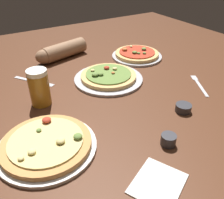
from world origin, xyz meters
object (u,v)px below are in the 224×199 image
pizza_plate_side (108,77)px  fork_left (199,85)px  diner_arm (60,51)px  ramekin_butter (168,140)px  pizza_plate_near (47,144)px  knife_right (34,81)px  ramekin_sauce (183,108)px  pizza_plate_far (137,55)px  napkin_folded (158,183)px  beer_mug_amber (39,87)px

pizza_plate_side → fork_left: 0.43m
diner_arm → ramekin_butter: bearing=-87.6°
pizza_plate_near → knife_right: 0.49m
ramekin_butter → knife_right: ramekin_butter is taller
ramekin_butter → ramekin_sauce: bearing=31.7°
pizza_plate_side → knife_right: bearing=151.3°
pizza_plate_far → pizza_plate_near: bearing=-146.4°
ramekin_sauce → napkin_folded: 0.38m
pizza_plate_far → ramekin_sauce: pizza_plate_far is taller
ramekin_butter → napkin_folded: (-0.13, -0.11, -0.01)m
pizza_plate_near → beer_mug_amber: beer_mug_amber is taller
beer_mug_amber → knife_right: (0.02, 0.20, -0.07)m
ramekin_sauce → knife_right: (-0.43, 0.55, -0.01)m
pizza_plate_near → ramekin_sauce: bearing=-8.3°
fork_left → knife_right: size_ratio=0.96×
pizza_plate_far → ramekin_sauce: size_ratio=4.65×
ramekin_butter → fork_left: 0.46m
pizza_plate_near → fork_left: pizza_plate_near is taller
ramekin_sauce → fork_left: size_ratio=0.33×
ramekin_sauce → fork_left: (0.22, 0.11, -0.01)m
pizza_plate_far → fork_left: 0.43m
ramekin_sauce → fork_left: ramekin_sauce is taller
pizza_plate_side → knife_right: (-0.32, 0.17, -0.01)m
ramekin_sauce → ramekin_butter: (-0.18, -0.11, 0.00)m
beer_mug_amber → diner_arm: 0.47m
pizza_plate_side → knife_right: 0.36m
beer_mug_amber → ramekin_sauce: size_ratio=2.43×
beer_mug_amber → napkin_folded: (0.14, -0.57, -0.07)m
pizza_plate_side → beer_mug_amber: 0.35m
pizza_plate_near → napkin_folded: size_ratio=2.15×
pizza_plate_side → napkin_folded: 0.63m
fork_left → diner_arm: diner_arm is taller
pizza_plate_side → beer_mug_amber: bearing=-174.7°
pizza_plate_far → beer_mug_amber: (-0.63, -0.19, 0.06)m
pizza_plate_side → ramekin_butter: size_ratio=6.57×
pizza_plate_far → ramekin_sauce: bearing=-107.6°
beer_mug_amber → ramekin_butter: (0.28, -0.46, -0.06)m
napkin_folded → diner_arm: size_ratio=0.47×
pizza_plate_side → knife_right: pizza_plate_side is taller
pizza_plate_far → ramekin_butter: pizza_plate_far is taller
fork_left → pizza_plate_side: bearing=141.5°
pizza_plate_side → ramekin_sauce: bearing=-73.0°
beer_mug_amber → ramekin_butter: size_ratio=3.00×
ramekin_sauce → diner_arm: diner_arm is taller
fork_left → diner_arm: size_ratio=0.59×
diner_arm → pizza_plate_side: bearing=-74.9°
pizza_plate_far → diner_arm: bearing=151.3°
ramekin_sauce → fork_left: bearing=27.2°
pizza_plate_near → ramekin_butter: 0.39m
beer_mug_amber → fork_left: bearing=-19.3°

